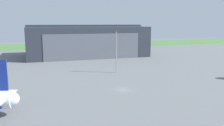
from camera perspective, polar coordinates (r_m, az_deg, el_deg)
ground_plane at (r=79.83m, az=2.74°, el=-6.44°), size 440.00×440.00×0.00m
grass_field_strip at (r=239.69m, az=-11.34°, el=4.19°), size 440.00×56.00×0.08m
maintenance_hangar at (r=163.41m, az=-6.25°, el=5.31°), size 76.59×42.28×20.69m
apron_light_mast at (r=104.59m, az=1.05°, el=3.65°), size 2.40×0.50×19.08m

